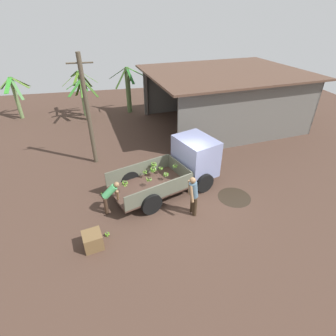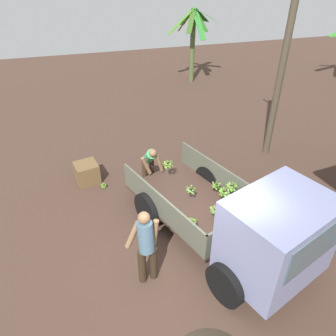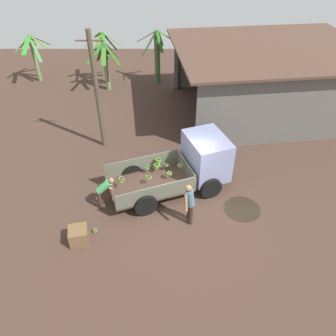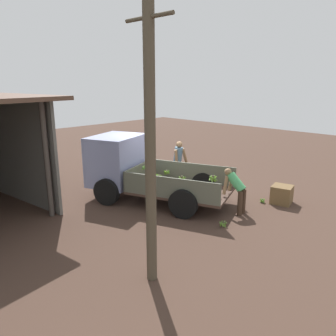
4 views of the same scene
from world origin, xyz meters
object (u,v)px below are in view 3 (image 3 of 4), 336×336
(utility_pole, at_px, (97,92))
(person_foreground_visitor, at_px, (189,202))
(cargo_truck, at_px, (195,162))
(banana_bunch_on_ground_1, at_px, (95,230))
(wooden_crate_0, at_px, (79,235))
(banana_bunch_on_ground_0, at_px, (102,184))
(person_worker_loading, at_px, (104,190))

(utility_pole, xyz_separation_m, person_foreground_visitor, (3.85, -4.98, -1.80))
(cargo_truck, xyz_separation_m, banana_bunch_on_ground_1, (-3.68, -2.69, -1.02))
(cargo_truck, bearing_deg, wooden_crate_0, -163.70)
(person_foreground_visitor, relative_size, banana_bunch_on_ground_1, 9.62)
(banana_bunch_on_ground_1, xyz_separation_m, wooden_crate_0, (-0.46, -0.41, 0.22))
(banana_bunch_on_ground_0, height_order, banana_bunch_on_ground_1, banana_bunch_on_ground_0)
(person_worker_loading, relative_size, banana_bunch_on_ground_1, 7.53)
(banana_bunch_on_ground_1, bearing_deg, banana_bunch_on_ground_0, 93.22)
(person_worker_loading, xyz_separation_m, banana_bunch_on_ground_0, (-0.34, 1.12, -0.69))
(cargo_truck, height_order, person_worker_loading, cargo_truck)
(utility_pole, xyz_separation_m, banana_bunch_on_ground_1, (0.51, -5.51, -2.68))
(person_worker_loading, distance_m, wooden_crate_0, 1.93)
(utility_pole, xyz_separation_m, banana_bunch_on_ground_0, (0.37, -3.05, -2.66))
(person_foreground_visitor, bearing_deg, banana_bunch_on_ground_0, -35.01)
(person_worker_loading, bearing_deg, banana_bunch_on_ground_1, -102.93)
(wooden_crate_0, bearing_deg, cargo_truck, 36.81)
(cargo_truck, bearing_deg, person_foreground_visitor, -119.60)
(cargo_truck, distance_m, banana_bunch_on_ground_1, 4.67)
(utility_pole, distance_m, banana_bunch_on_ground_0, 4.06)
(utility_pole, bearing_deg, banana_bunch_on_ground_0, -83.09)
(person_foreground_visitor, distance_m, person_worker_loading, 3.24)
(cargo_truck, bearing_deg, banana_bunch_on_ground_0, 162.92)
(banana_bunch_on_ground_1, bearing_deg, wooden_crate_0, -138.07)
(person_foreground_visitor, distance_m, banana_bunch_on_ground_0, 4.07)
(cargo_truck, relative_size, utility_pole, 0.94)
(banana_bunch_on_ground_0, bearing_deg, banana_bunch_on_ground_1, -86.78)
(cargo_truck, relative_size, banana_bunch_on_ground_0, 22.97)
(utility_pole, height_order, banana_bunch_on_ground_0, utility_pole)
(cargo_truck, xyz_separation_m, person_foreground_visitor, (-0.35, -2.16, -0.14))
(person_worker_loading, bearing_deg, banana_bunch_on_ground_0, 102.76)
(cargo_truck, height_order, person_foreground_visitor, cargo_truck)
(person_worker_loading, xyz_separation_m, banana_bunch_on_ground_1, (-0.20, -1.34, -0.71))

